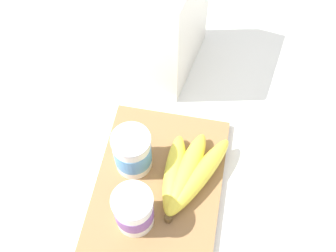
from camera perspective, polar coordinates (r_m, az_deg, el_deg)
ground_plane at (r=0.77m, az=-1.47°, el=-9.16°), size 2.40×2.40×0.00m
cutting_board at (r=0.77m, az=-1.48°, el=-8.95°), size 0.33×0.22×0.02m
cereal_box at (r=0.84m, az=1.50°, el=13.68°), size 0.20×0.09×0.25m
yogurt_cup_front at (r=0.70m, az=-4.64°, el=-11.30°), size 0.07×0.07×0.09m
yogurt_cup_back at (r=0.74m, az=-4.83°, el=-3.50°), size 0.07×0.07×0.09m
banana_bunch at (r=0.75m, az=2.66°, el=-6.60°), size 0.18×0.12×0.04m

